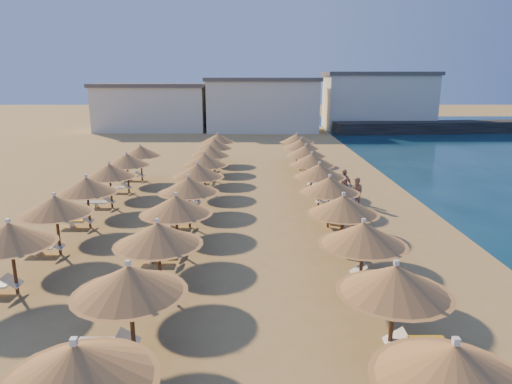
{
  "coord_description": "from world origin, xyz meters",
  "views": [
    {
      "loc": [
        0.05,
        -19.74,
        7.24
      ],
      "look_at": [
        0.09,
        4.0,
        1.3
      ],
      "focal_mm": 32.0,
      "sensor_mm": 36.0,
      "label": 1
    }
  ],
  "objects_px": {
    "beachgoer_c": "(344,185)",
    "beachgoer_a": "(351,216)",
    "jetty": "(443,127)",
    "parasol_row_east": "(324,178)",
    "parasol_row_west": "(193,178)",
    "beachgoer_b": "(357,192)"
  },
  "relations": [
    {
      "from": "parasol_row_west",
      "to": "beachgoer_c",
      "type": "height_order",
      "value": "parasol_row_west"
    },
    {
      "from": "beachgoer_a",
      "to": "beachgoer_c",
      "type": "bearing_deg",
      "value": 159.66
    },
    {
      "from": "beachgoer_b",
      "to": "parasol_row_east",
      "type": "bearing_deg",
      "value": -77.86
    },
    {
      "from": "jetty",
      "to": "parasol_row_west",
      "type": "height_order",
      "value": "parasol_row_west"
    },
    {
      "from": "jetty",
      "to": "beachgoer_c",
      "type": "bearing_deg",
      "value": -126.19
    },
    {
      "from": "beachgoer_c",
      "to": "beachgoer_a",
      "type": "distance_m",
      "value": 6.49
    },
    {
      "from": "beachgoer_c",
      "to": "beachgoer_a",
      "type": "height_order",
      "value": "beachgoer_c"
    },
    {
      "from": "parasol_row_east",
      "to": "parasol_row_west",
      "type": "height_order",
      "value": "same"
    },
    {
      "from": "beachgoer_c",
      "to": "jetty",
      "type": "bearing_deg",
      "value": 105.63
    },
    {
      "from": "jetty",
      "to": "parasol_row_east",
      "type": "xyz_separation_m",
      "value": [
        -22.03,
        -39.14,
        1.37
      ]
    },
    {
      "from": "parasol_row_east",
      "to": "beachgoer_b",
      "type": "height_order",
      "value": "parasol_row_east"
    },
    {
      "from": "beachgoer_c",
      "to": "beachgoer_a",
      "type": "relative_size",
      "value": 1.04
    },
    {
      "from": "parasol_row_east",
      "to": "beachgoer_c",
      "type": "xyz_separation_m",
      "value": [
        1.76,
        3.51,
        -1.17
      ]
    },
    {
      "from": "parasol_row_west",
      "to": "beachgoer_a",
      "type": "height_order",
      "value": "parasol_row_west"
    },
    {
      "from": "beachgoer_a",
      "to": "jetty",
      "type": "bearing_deg",
      "value": 140.79
    },
    {
      "from": "beachgoer_a",
      "to": "parasol_row_east",
      "type": "bearing_deg",
      "value": -175.71
    },
    {
      "from": "parasol_row_west",
      "to": "beachgoer_b",
      "type": "height_order",
      "value": "parasol_row_west"
    },
    {
      "from": "parasol_row_west",
      "to": "parasol_row_east",
      "type": "bearing_deg",
      "value": 0.0
    },
    {
      "from": "beachgoer_a",
      "to": "beachgoer_b",
      "type": "distance_m",
      "value": 5.19
    },
    {
      "from": "parasol_row_east",
      "to": "beachgoer_a",
      "type": "relative_size",
      "value": 19.39
    },
    {
      "from": "jetty",
      "to": "parasol_row_west",
      "type": "relative_size",
      "value": 0.85
    },
    {
      "from": "beachgoer_c",
      "to": "beachgoer_b",
      "type": "relative_size",
      "value": 1.13
    }
  ]
}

